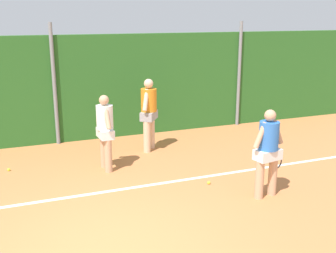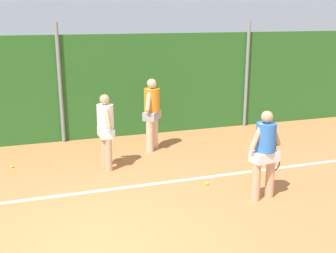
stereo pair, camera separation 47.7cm
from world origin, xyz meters
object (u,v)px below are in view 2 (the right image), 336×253
(tennis_ball_1, at_px, (12,167))
(player_foreground_near, at_px, (265,151))
(player_midcourt, at_px, (106,128))
(tennis_ball_3, at_px, (207,184))
(player_backcourt_far, at_px, (152,110))

(tennis_ball_1, bearing_deg, player_foreground_near, -34.82)
(player_midcourt, relative_size, tennis_ball_1, 25.77)
(player_midcourt, distance_m, tennis_ball_3, 2.55)
(player_foreground_near, distance_m, tennis_ball_1, 5.66)
(tennis_ball_3, bearing_deg, player_midcourt, 137.92)
(player_midcourt, distance_m, player_backcourt_far, 1.66)
(player_midcourt, relative_size, player_backcourt_far, 0.92)
(player_midcourt, relative_size, tennis_ball_3, 25.77)
(player_backcourt_far, bearing_deg, tennis_ball_3, 46.10)
(player_midcourt, distance_m, tennis_ball_1, 2.36)
(player_foreground_near, height_order, tennis_ball_1, player_foreground_near)
(player_midcourt, bearing_deg, tennis_ball_3, 44.57)
(player_foreground_near, xyz_separation_m, player_backcourt_far, (-1.17, 3.48, 0.08))
(tennis_ball_1, relative_size, tennis_ball_3, 1.00)
(player_foreground_near, bearing_deg, tennis_ball_3, 120.34)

